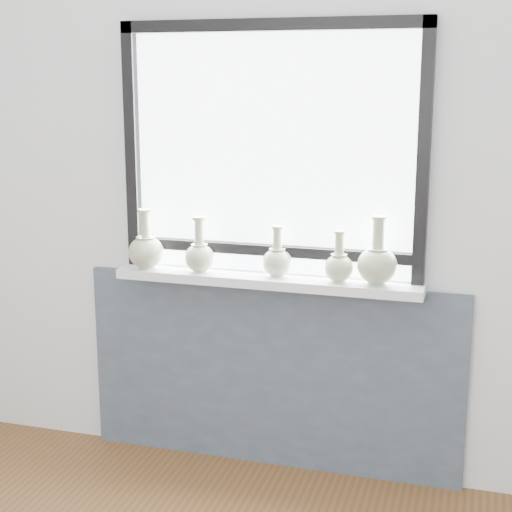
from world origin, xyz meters
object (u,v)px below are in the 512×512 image
(vase_d, at_px, (339,265))
(vase_c, at_px, (277,260))
(windowsill, at_px, (267,280))
(vase_e, at_px, (377,263))
(vase_a, at_px, (146,250))
(vase_b, at_px, (199,255))

(vase_d, bearing_deg, vase_c, 176.89)
(vase_d, bearing_deg, windowsill, 178.33)
(vase_e, bearing_deg, windowsill, 179.82)
(vase_c, distance_m, vase_d, 0.27)
(vase_e, bearing_deg, vase_d, -177.22)
(vase_c, bearing_deg, vase_a, -177.06)
(vase_b, bearing_deg, vase_a, -177.86)
(vase_d, distance_m, vase_e, 0.16)
(vase_a, xyz_separation_m, vase_b, (0.25, 0.01, -0.01))
(windowsill, distance_m, vase_b, 0.31)
(vase_e, bearing_deg, vase_c, 179.07)
(vase_a, xyz_separation_m, vase_c, (0.59, 0.03, -0.01))
(windowsill, distance_m, vase_e, 0.48)
(vase_b, xyz_separation_m, vase_e, (0.76, 0.01, 0.01))
(vase_c, bearing_deg, vase_b, -176.49)
(vase_c, bearing_deg, windowsill, -172.90)
(windowsill, bearing_deg, vase_e, -0.18)
(vase_c, relative_size, vase_e, 0.77)
(windowsill, relative_size, vase_d, 6.22)
(windowsill, distance_m, vase_c, 0.10)
(vase_a, bearing_deg, vase_b, 2.14)
(windowsill, bearing_deg, vase_a, -177.40)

